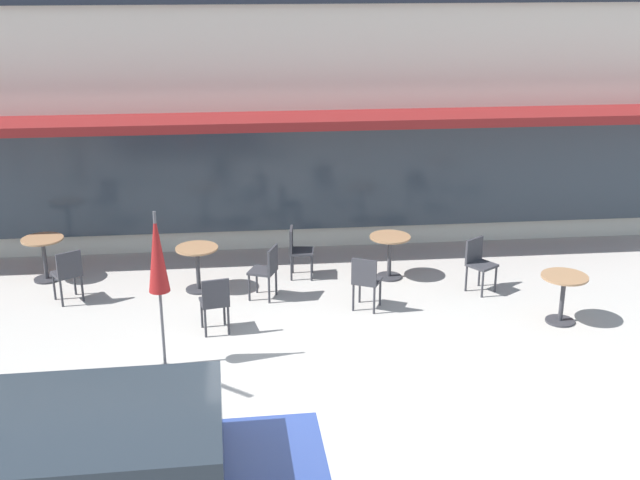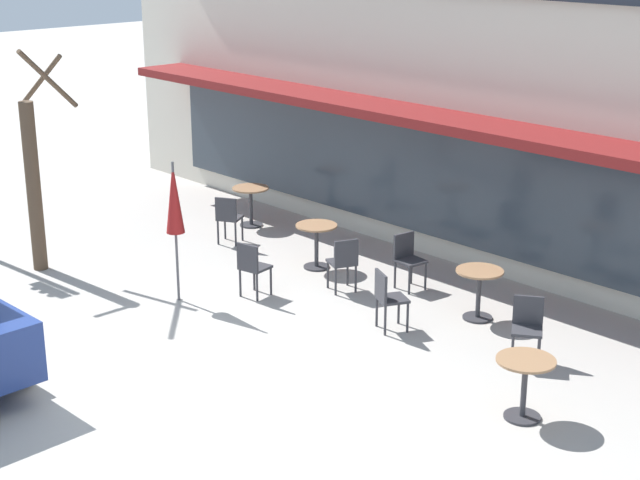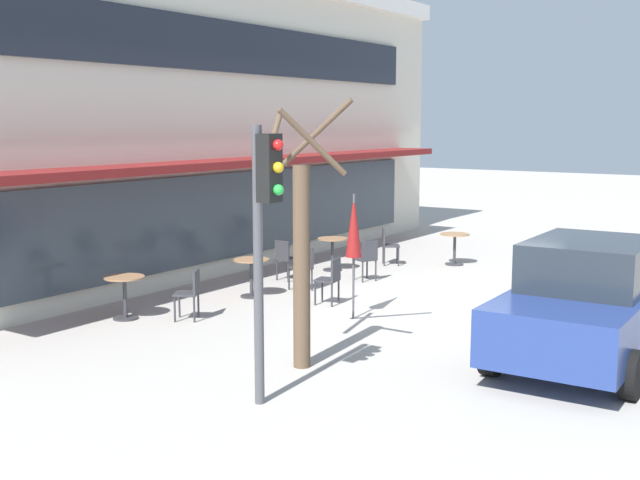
{
  "view_description": "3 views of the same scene",
  "coord_description": "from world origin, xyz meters",
  "px_view_note": "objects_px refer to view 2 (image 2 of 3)",
  "views": [
    {
      "loc": [
        -0.84,
        -8.38,
        5.28
      ],
      "look_at": [
        0.34,
        2.92,
        1.23
      ],
      "focal_mm": 45.0,
      "sensor_mm": 36.0,
      "label": 1
    },
    {
      "loc": [
        9.88,
        -6.56,
        5.59
      ],
      "look_at": [
        0.05,
        2.66,
        1.2
      ],
      "focal_mm": 55.0,
      "sensor_mm": 36.0,
      "label": 2
    },
    {
      "loc": [
        -13.66,
        -5.67,
        3.45
      ],
      "look_at": [
        -0.33,
        3.3,
        1.05
      ],
      "focal_mm": 45.0,
      "sensor_mm": 36.0,
      "label": 3
    }
  ],
  "objects_px": {
    "cafe_chair_0": "(408,257)",
    "patio_umbrella_green_folded": "(174,199)",
    "cafe_chair_5": "(527,324)",
    "cafe_chair_4": "(228,216)",
    "cafe_table_streetside": "(251,200)",
    "cafe_chair_1": "(252,265)",
    "cafe_chair_2": "(388,296)",
    "street_tree": "(33,174)",
    "cafe_chair_3": "(344,260)",
    "cafe_table_by_tree": "(316,239)",
    "cafe_table_mid_patio": "(525,378)",
    "cafe_table_near_wall": "(479,286)"
  },
  "relations": [
    {
      "from": "cafe_table_near_wall",
      "to": "cafe_chair_3",
      "type": "distance_m",
      "value": 2.24
    },
    {
      "from": "cafe_chair_5",
      "to": "cafe_chair_4",
      "type": "bearing_deg",
      "value": 178.22
    },
    {
      "from": "patio_umbrella_green_folded",
      "to": "cafe_chair_2",
      "type": "xyz_separation_m",
      "value": [
        3.0,
        1.5,
        -1.1
      ]
    },
    {
      "from": "cafe_table_streetside",
      "to": "patio_umbrella_green_folded",
      "type": "xyz_separation_m",
      "value": [
        2.26,
        -3.3,
        1.11
      ]
    },
    {
      "from": "cafe_table_near_wall",
      "to": "cafe_chair_2",
      "type": "bearing_deg",
      "value": -115.73
    },
    {
      "from": "cafe_table_mid_patio",
      "to": "patio_umbrella_green_folded",
      "type": "distance_m",
      "value": 6.04
    },
    {
      "from": "cafe_table_streetside",
      "to": "cafe_chair_5",
      "type": "bearing_deg",
      "value": -9.5
    },
    {
      "from": "cafe_chair_4",
      "to": "patio_umbrella_green_folded",
      "type": "bearing_deg",
      "value": -53.92
    },
    {
      "from": "cafe_table_by_tree",
      "to": "patio_umbrella_green_folded",
      "type": "relative_size",
      "value": 0.35
    },
    {
      "from": "cafe_table_near_wall",
      "to": "cafe_chair_2",
      "type": "distance_m",
      "value": 1.43
    },
    {
      "from": "cafe_table_streetside",
      "to": "cafe_chair_1",
      "type": "relative_size",
      "value": 0.85
    },
    {
      "from": "cafe_chair_4",
      "to": "street_tree",
      "type": "bearing_deg",
      "value": -109.32
    },
    {
      "from": "cafe_chair_1",
      "to": "street_tree",
      "type": "height_order",
      "value": "street_tree"
    },
    {
      "from": "cafe_table_by_tree",
      "to": "cafe_chair_4",
      "type": "xyz_separation_m",
      "value": [
        -2.03,
        -0.28,
        0.01
      ]
    },
    {
      "from": "cafe_table_mid_patio",
      "to": "cafe_chair_3",
      "type": "distance_m",
      "value": 4.61
    },
    {
      "from": "cafe_table_near_wall",
      "to": "cafe_table_mid_patio",
      "type": "distance_m",
      "value": 3.05
    },
    {
      "from": "street_tree",
      "to": "cafe_chair_5",
      "type": "bearing_deg",
      "value": 20.77
    },
    {
      "from": "cafe_table_by_tree",
      "to": "cafe_chair_0",
      "type": "bearing_deg",
      "value": 13.68
    },
    {
      "from": "cafe_table_by_tree",
      "to": "cafe_chair_1",
      "type": "distance_m",
      "value": 1.69
    },
    {
      "from": "cafe_table_near_wall",
      "to": "cafe_table_mid_patio",
      "type": "xyz_separation_m",
      "value": [
        2.27,
        -2.04,
        0.0
      ]
    },
    {
      "from": "cafe_chair_1",
      "to": "cafe_chair_2",
      "type": "height_order",
      "value": "same"
    },
    {
      "from": "cafe_table_streetside",
      "to": "cafe_chair_4",
      "type": "height_order",
      "value": "cafe_chair_4"
    },
    {
      "from": "cafe_chair_2",
      "to": "cafe_chair_5",
      "type": "distance_m",
      "value": 2.06
    },
    {
      "from": "cafe_table_near_wall",
      "to": "cafe_chair_4",
      "type": "bearing_deg",
      "value": -174.62
    },
    {
      "from": "cafe_table_streetside",
      "to": "cafe_chair_2",
      "type": "distance_m",
      "value": 5.56
    },
    {
      "from": "cafe_table_mid_patio",
      "to": "cafe_chair_5",
      "type": "distance_m",
      "value": 1.61
    },
    {
      "from": "cafe_chair_0",
      "to": "street_tree",
      "type": "distance_m",
      "value": 6.27
    },
    {
      "from": "patio_umbrella_green_folded",
      "to": "cafe_chair_5",
      "type": "bearing_deg",
      "value": 22.75
    },
    {
      "from": "cafe_table_by_tree",
      "to": "street_tree",
      "type": "height_order",
      "value": "street_tree"
    },
    {
      "from": "cafe_table_streetside",
      "to": "cafe_table_mid_patio",
      "type": "xyz_separation_m",
      "value": [
        8.15,
        -2.54,
        0.0
      ]
    },
    {
      "from": "cafe_table_streetside",
      "to": "street_tree",
      "type": "bearing_deg",
      "value": -97.06
    },
    {
      "from": "cafe_chair_0",
      "to": "patio_umbrella_green_folded",
      "type": "bearing_deg",
      "value": -124.47
    },
    {
      "from": "cafe_table_streetside",
      "to": "cafe_chair_3",
      "type": "xyz_separation_m",
      "value": [
        3.75,
        -1.19,
        0.01
      ]
    },
    {
      "from": "cafe_table_mid_patio",
      "to": "cafe_chair_1",
      "type": "distance_m",
      "value": 5.21
    },
    {
      "from": "patio_umbrella_green_folded",
      "to": "cafe_chair_1",
      "type": "distance_m",
      "value": 1.59
    },
    {
      "from": "cafe_table_mid_patio",
      "to": "street_tree",
      "type": "relative_size",
      "value": 0.2
    },
    {
      "from": "cafe_chair_2",
      "to": "cafe_chair_3",
      "type": "bearing_deg",
      "value": 157.98
    },
    {
      "from": "cafe_table_by_tree",
      "to": "cafe_table_mid_patio",
      "type": "relative_size",
      "value": 1.0
    },
    {
      "from": "cafe_table_mid_patio",
      "to": "cafe_chair_4",
      "type": "xyz_separation_m",
      "value": [
        -7.56,
        1.54,
        0.01
      ]
    },
    {
      "from": "cafe_table_mid_patio",
      "to": "cafe_chair_5",
      "type": "height_order",
      "value": "cafe_chair_5"
    },
    {
      "from": "cafe_table_near_wall",
      "to": "street_tree",
      "type": "xyz_separation_m",
      "value": [
        -6.4,
        -3.64,
        1.14
      ]
    },
    {
      "from": "cafe_chair_2",
      "to": "cafe_table_streetside",
      "type": "bearing_deg",
      "value": 161.13
    },
    {
      "from": "cafe_table_by_tree",
      "to": "cafe_chair_3",
      "type": "distance_m",
      "value": 1.22
    },
    {
      "from": "cafe_chair_1",
      "to": "cafe_chair_2",
      "type": "bearing_deg",
      "value": 14.05
    },
    {
      "from": "cafe_chair_1",
      "to": "cafe_chair_4",
      "type": "distance_m",
      "value": 2.72
    },
    {
      "from": "cafe_table_streetside",
      "to": "street_tree",
      "type": "relative_size",
      "value": 0.2
    },
    {
      "from": "cafe_table_mid_patio",
      "to": "cafe_chair_2",
      "type": "xyz_separation_m",
      "value": [
        -2.89,
        0.75,
        0.01
      ]
    },
    {
      "from": "cafe_chair_2",
      "to": "cafe_chair_5",
      "type": "height_order",
      "value": "same"
    },
    {
      "from": "cafe_chair_4",
      "to": "cafe_chair_3",
      "type": "bearing_deg",
      "value": -3.26
    },
    {
      "from": "cafe_chair_1",
      "to": "cafe_chair_2",
      "type": "xyz_separation_m",
      "value": [
        2.32,
        0.58,
        0.0
      ]
    }
  ]
}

